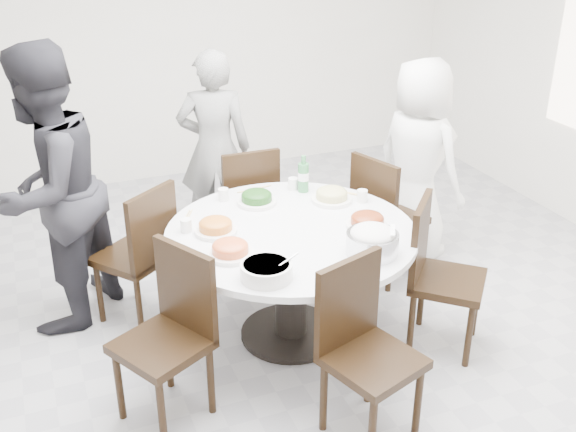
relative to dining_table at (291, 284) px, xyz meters
name	(u,v)px	position (x,y,z in m)	size (l,w,h in m)	color
floor	(272,337)	(-0.12, 0.02, -0.38)	(6.00, 6.00, 0.01)	#ABABB0
wall_back	(156,34)	(-0.12, 3.02, 1.02)	(6.00, 0.01, 2.80)	white
dining_table	(291,284)	(0.00, 0.00, 0.00)	(1.50, 1.50, 0.75)	white
chair_ne	(390,216)	(0.95, 0.45, 0.10)	(0.42, 0.42, 0.95)	black
chair_n	(244,204)	(0.04, 1.04, 0.10)	(0.42, 0.42, 0.95)	black
chair_nw	(133,253)	(-0.86, 0.58, 0.10)	(0.42, 0.42, 0.95)	black
chair_sw	(161,342)	(-0.90, -0.43, 0.10)	(0.42, 0.42, 0.95)	black
chair_s	(373,357)	(0.05, -0.95, 0.10)	(0.42, 0.42, 0.95)	black
chair_se	(448,278)	(0.84, -0.44, 0.10)	(0.42, 0.42, 0.95)	black
diner_right	(418,161)	(1.29, 0.67, 0.39)	(0.75, 0.49, 1.54)	white
diner_middle	(215,149)	(-0.04, 1.47, 0.40)	(0.57, 0.37, 1.55)	black
diner_left	(49,192)	(-1.30, 0.75, 0.53)	(0.88, 0.69, 1.82)	black
dish_greens	(257,199)	(-0.06, 0.43, 0.41)	(0.25, 0.25, 0.07)	white
dish_pale	(332,196)	(0.40, 0.29, 0.41)	(0.26, 0.26, 0.07)	white
dish_orange	(216,228)	(-0.43, 0.13, 0.41)	(0.25, 0.25, 0.07)	white
dish_redbrown	(367,223)	(0.44, -0.14, 0.41)	(0.25, 0.25, 0.06)	white
dish_tofu	(230,251)	(-0.43, -0.17, 0.41)	(0.26, 0.26, 0.07)	white
rice_bowl	(372,243)	(0.31, -0.44, 0.44)	(0.29, 0.29, 0.12)	silver
soup_bowl	(266,271)	(-0.33, -0.47, 0.42)	(0.27, 0.27, 0.08)	white
beverage_bottle	(303,174)	(0.30, 0.51, 0.50)	(0.07, 0.07, 0.25)	#317B41
tea_cups	(259,186)	(0.02, 0.63, 0.42)	(0.07, 0.07, 0.08)	white
chopsticks	(257,189)	(0.02, 0.65, 0.38)	(0.24, 0.04, 0.01)	tan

